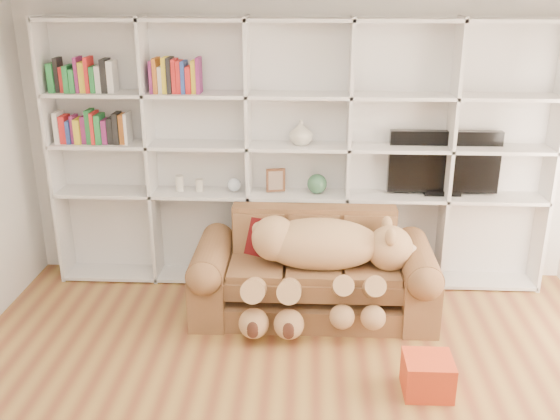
# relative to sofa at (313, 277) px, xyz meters

# --- Properties ---
(wall_back) EXTENTS (5.00, 0.02, 2.70)m
(wall_back) POSITION_rel_sofa_xyz_m (-0.15, 0.78, 1.03)
(wall_back) COLOR silver
(wall_back) RESTS_ON floor
(bookshelf) EXTENTS (4.43, 0.35, 2.40)m
(bookshelf) POSITION_rel_sofa_xyz_m (-0.39, 0.65, 0.99)
(bookshelf) COLOR silver
(bookshelf) RESTS_ON floor
(sofa) EXTENTS (2.00, 0.86, 0.84)m
(sofa) POSITION_rel_sofa_xyz_m (0.00, 0.00, 0.00)
(sofa) COLOR brown
(sofa) RESTS_ON floor
(teddy_bear) EXTENTS (1.44, 0.80, 0.83)m
(teddy_bear) POSITION_rel_sofa_xyz_m (0.06, -0.17, 0.26)
(teddy_bear) COLOR tan
(teddy_bear) RESTS_ON sofa
(throw_pillow) EXTENTS (0.40, 0.33, 0.37)m
(throw_pillow) POSITION_rel_sofa_xyz_m (-0.46, 0.14, 0.29)
(throw_pillow) COLOR #611012
(throw_pillow) RESTS_ON sofa
(gift_box) EXTENTS (0.33, 0.31, 0.26)m
(gift_box) POSITION_rel_sofa_xyz_m (0.79, -1.10, -0.19)
(gift_box) COLOR red
(gift_box) RESTS_ON floor
(tv) EXTENTS (0.98, 0.18, 0.58)m
(tv) POSITION_rel_sofa_xyz_m (1.14, 0.64, 0.83)
(tv) COLOR black
(tv) RESTS_ON bookshelf
(picture_frame) EXTENTS (0.17, 0.06, 0.22)m
(picture_frame) POSITION_rel_sofa_xyz_m (-0.35, 0.59, 0.67)
(picture_frame) COLOR #52301C
(picture_frame) RESTS_ON bookshelf
(green_vase) EXTENTS (0.18, 0.18, 0.18)m
(green_vase) POSITION_rel_sofa_xyz_m (0.02, 0.59, 0.64)
(green_vase) COLOR #305F41
(green_vase) RESTS_ON bookshelf
(figurine_tall) EXTENTS (0.09, 0.09, 0.15)m
(figurine_tall) POSITION_rel_sofa_xyz_m (-1.23, 0.59, 0.62)
(figurine_tall) COLOR beige
(figurine_tall) RESTS_ON bookshelf
(figurine_short) EXTENTS (0.09, 0.09, 0.12)m
(figurine_short) POSITION_rel_sofa_xyz_m (-1.05, 0.59, 0.61)
(figurine_short) COLOR beige
(figurine_short) RESTS_ON bookshelf
(snow_globe) EXTENTS (0.12, 0.12, 0.12)m
(snow_globe) POSITION_rel_sofa_xyz_m (-0.73, 0.59, 0.62)
(snow_globe) COLOR silver
(snow_globe) RESTS_ON bookshelf
(shelf_vase) EXTENTS (0.25, 0.25, 0.22)m
(shelf_vase) POSITION_rel_sofa_xyz_m (-0.13, 0.59, 1.11)
(shelf_vase) COLOR beige
(shelf_vase) RESTS_ON bookshelf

